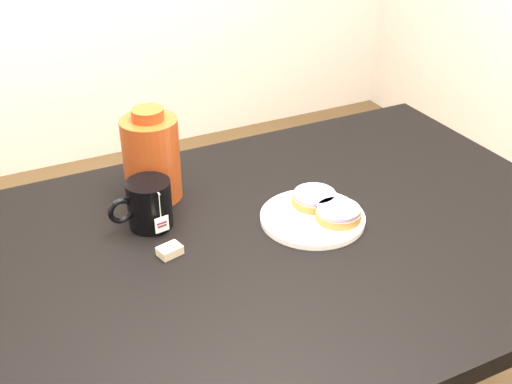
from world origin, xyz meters
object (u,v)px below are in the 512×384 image
bagel_front (338,213)px  mug (149,204)px  bagel_back (314,198)px  bagel_package (152,157)px  plate (313,217)px  table (264,274)px  teabag_pouch (170,251)px

bagel_front → mug: bearing=154.4°
bagel_back → bagel_front: same height
mug → bagel_package: bearing=59.2°
bagel_back → bagel_package: size_ratio=0.51×
bagel_back → mug: bearing=164.5°
plate → mug: 0.34m
table → mug: size_ratio=9.89×
bagel_front → bagel_back: bearing=99.5°
table → bagel_package: 0.35m
plate → mug: (-0.31, 0.13, 0.04)m
bagel_front → table: bearing=175.8°
bagel_front → bagel_package: bagel_package is taller
mug → bagel_back: bearing=-23.1°
table → bagel_package: bearing=117.4°
table → teabag_pouch: size_ratio=31.11×
plate → bagel_back: (0.03, 0.04, 0.02)m
plate → bagel_back: size_ratio=2.07×
mug → table: bearing=-47.8°
mug → teabag_pouch: size_ratio=3.15×
mug → bagel_package: bagel_package is taller
plate → teabag_pouch: 0.31m
plate → bagel_front: bearing=-40.1°
plate → bagel_front: 0.06m
plate → bagel_package: 0.37m
table → bagel_package: size_ratio=6.67×
teabag_pouch → mug: bearing=90.5°
bagel_back → teabag_pouch: 0.34m
teabag_pouch → bagel_package: size_ratio=0.21×
table → plate: 0.16m
plate → bagel_front: size_ratio=1.83×
plate → teabag_pouch: (-0.31, 0.02, 0.00)m
bagel_back → teabag_pouch: size_ratio=2.36×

